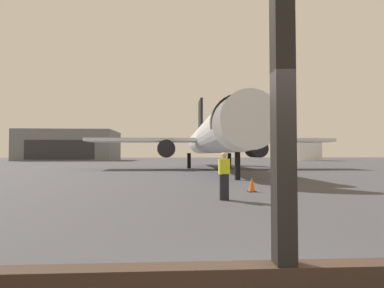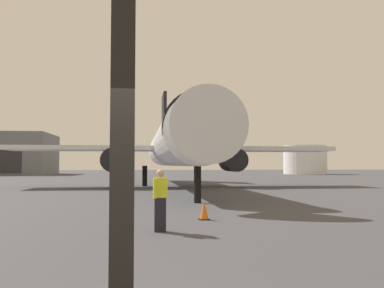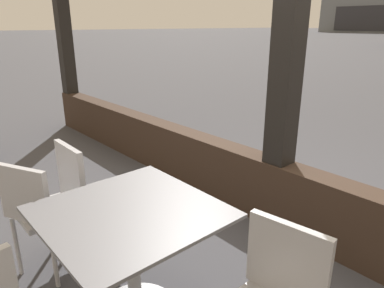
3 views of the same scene
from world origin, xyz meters
name	(u,v)px [view 3 (image 3 of 3)]	position (x,y,z in m)	size (l,w,h in m)	color
window_frame	(287,62)	(0.00, 0.00, 1.44)	(8.86, 0.24, 4.00)	#38281E
dining_table	(132,251)	(0.10, -1.55, 0.48)	(0.92, 0.92, 0.74)	slate
cafe_chair_aisle_left	(39,208)	(-0.67, -1.81, 0.53)	(0.51, 0.51, 0.87)	#B2B2B7
cafe_chair_aisle_right	(85,189)	(-0.71, -1.45, 0.54)	(0.40, 0.40, 0.91)	#B2B2B7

